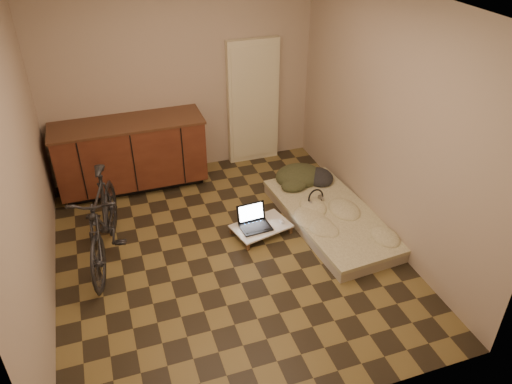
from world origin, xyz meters
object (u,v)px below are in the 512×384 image
object	(u,v)px
futon	(332,217)
laptop	(254,222)
lap_desk	(261,227)
bicycle	(102,216)

from	to	relation	value
futon	laptop	bearing A→B (deg)	168.80
futon	lap_desk	world-z (taller)	futon
futon	bicycle	bearing A→B (deg)	170.62
futon	laptop	world-z (taller)	laptop
laptop	futon	bearing A→B (deg)	-10.50
bicycle	futon	distance (m)	2.55
bicycle	laptop	bearing A→B (deg)	7.92
futon	laptop	size ratio (longest dim) A/B	5.54
bicycle	futon	xyz separation A→B (m)	(2.50, -0.22, -0.44)
bicycle	lap_desk	size ratio (longest dim) A/B	2.27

